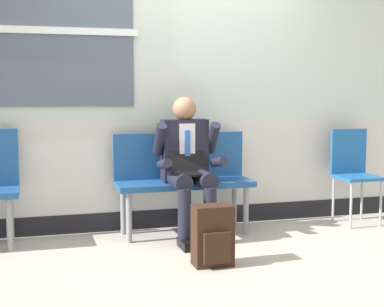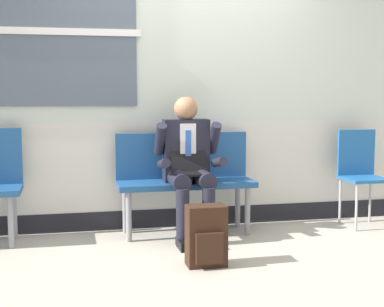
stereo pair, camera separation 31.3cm
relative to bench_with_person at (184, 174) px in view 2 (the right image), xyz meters
The scene contains 6 objects.
ground_plane 0.66m from the bench_with_person, 86.52° to the right, with size 18.00×18.00×0.00m, color #B2A899.
station_wall 1.05m from the bench_with_person, 88.68° to the left, with size 6.18×0.17×3.12m.
bench_with_person is the anchor object (origin of this frame).
person_seated 0.23m from the bench_with_person, 90.00° to the right, with size 0.57×0.70×1.23m.
backpack 1.07m from the bench_with_person, 92.47° to the right, with size 0.29×0.22×0.45m.
folding_chair 1.70m from the bench_with_person, ahead, with size 0.38×0.38×0.91m.
Camera 2 is at (-1.04, -4.57, 1.28)m, focal length 52.97 mm.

